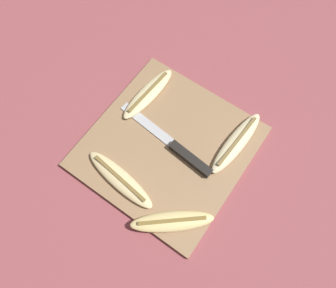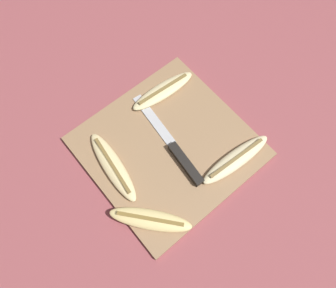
{
  "view_description": "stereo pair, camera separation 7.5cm",
  "coord_description": "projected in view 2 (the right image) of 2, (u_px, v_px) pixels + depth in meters",
  "views": [
    {
      "loc": [
        -0.24,
        -0.17,
        0.72
      ],
      "look_at": [
        0.0,
        0.0,
        0.02
      ],
      "focal_mm": 35.0,
      "sensor_mm": 36.0,
      "label": 1
    },
    {
      "loc": [
        -0.19,
        -0.22,
        0.72
      ],
      "look_at": [
        0.0,
        0.0,
        0.02
      ],
      "focal_mm": 35.0,
      "sensor_mm": 36.0,
      "label": 2
    }
  ],
  "objects": [
    {
      "name": "ground_plane",
      "position": [
        168.0,
        148.0,
        0.77
      ],
      "size": [
        4.0,
        4.0,
        0.0
      ],
      "primitive_type": "plane",
      "color": "#93474C"
    },
    {
      "name": "cutting_board",
      "position": [
        168.0,
        147.0,
        0.77
      ],
      "size": [
        0.36,
        0.35,
        0.01
      ],
      "color": "#997551",
      "rests_on": "ground_plane"
    },
    {
      "name": "knife",
      "position": [
        180.0,
        154.0,
        0.75
      ],
      "size": [
        0.05,
        0.27,
        0.02
      ],
      "rotation": [
        0.0,
        0.0,
        -0.09
      ],
      "color": "black",
      "rests_on": "cutting_board"
    },
    {
      "name": "banana_soft_right",
      "position": [
        163.0,
        91.0,
        0.81
      ],
      "size": [
        0.18,
        0.05,
        0.02
      ],
      "rotation": [
        0.0,
        0.0,
        1.5
      ],
      "color": "beige",
      "rests_on": "cutting_board"
    },
    {
      "name": "banana_ripe_center",
      "position": [
        113.0,
        166.0,
        0.73
      ],
      "size": [
        0.06,
        0.19,
        0.02
      ],
      "rotation": [
        0.0,
        0.0,
        3.03
      ],
      "color": "beige",
      "rests_on": "cutting_board"
    },
    {
      "name": "banana_golden_short",
      "position": [
        150.0,
        220.0,
        0.69
      ],
      "size": [
        0.15,
        0.16,
        0.02
      ],
      "rotation": [
        0.0,
        0.0,
        3.84
      ],
      "color": "#EDD689",
      "rests_on": "cutting_board"
    },
    {
      "name": "banana_cream_curved",
      "position": [
        236.0,
        159.0,
        0.74
      ],
      "size": [
        0.19,
        0.05,
        0.02
      ],
      "rotation": [
        0.0,
        0.0,
        4.65
      ],
      "color": "beige",
      "rests_on": "cutting_board"
    }
  ]
}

